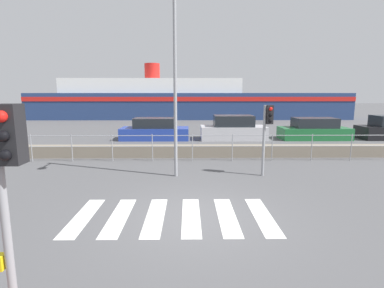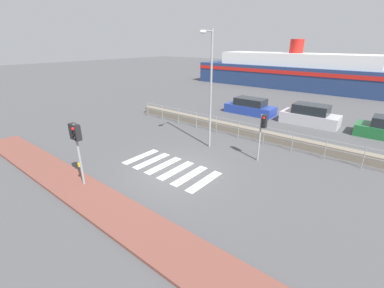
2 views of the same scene
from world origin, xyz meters
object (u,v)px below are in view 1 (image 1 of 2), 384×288
traffic_light_far (267,124)px  parked_car_blue (155,130)px  ferry_boat (182,102)px  parked_car_green (314,130)px  parked_car_silver (233,129)px  streetlamp (175,61)px

traffic_light_far → parked_car_blue: bearing=119.9°
ferry_boat → parked_car_blue: (-1.49, -16.95, -1.39)m
ferry_boat → parked_car_green: ferry_boat is taller
parked_car_blue → parked_car_silver: 5.19m
traffic_light_far → streetlamp: size_ratio=0.39×
ferry_boat → parked_car_green: size_ratio=8.30×
traffic_light_far → parked_car_green: (5.50, 8.85, -1.32)m
streetlamp → parked_car_blue: streetlamp is taller
ferry_boat → parked_car_green: (9.10, -16.95, -1.39)m
ferry_boat → parked_car_silver: ferry_boat is taller
streetlamp → parked_car_green: streetlamp is taller
traffic_light_far → parked_car_green: 10.50m
streetlamp → ferry_boat: bearing=90.6°
streetlamp → parked_car_green: 13.13m
traffic_light_far → parked_car_silver: size_ratio=0.61×
traffic_light_far → ferry_boat: bearing=97.9°
streetlamp → parked_car_silver: 10.28m
traffic_light_far → parked_car_blue: (-5.08, 8.85, -1.32)m
ferry_boat → parked_car_green: 19.29m
traffic_light_far → parked_car_silver: 8.94m
traffic_light_far → parked_car_blue: 10.29m
ferry_boat → parked_car_green: bearing=-61.8°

